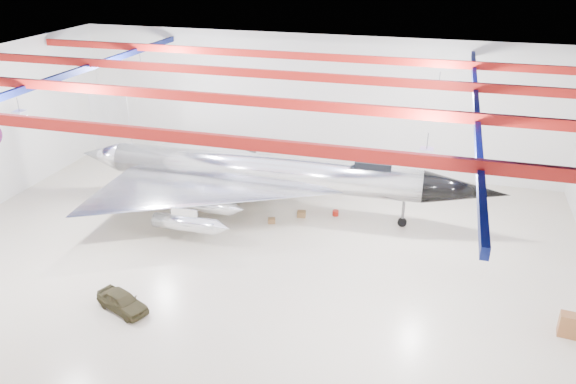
% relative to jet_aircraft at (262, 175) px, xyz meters
% --- Properties ---
extents(floor, '(40.00, 40.00, 0.00)m').
position_rel_jet_aircraft_xyz_m(floor, '(1.21, -5.62, -2.72)').
color(floor, '#C3B49B').
rests_on(floor, ground).
extents(wall_back, '(40.00, 0.00, 40.00)m').
position_rel_jet_aircraft_xyz_m(wall_back, '(1.21, 9.38, 2.78)').
color(wall_back, silver).
rests_on(wall_back, floor).
extents(ceiling, '(40.00, 40.00, 0.00)m').
position_rel_jet_aircraft_xyz_m(ceiling, '(1.21, -5.62, 8.28)').
color(ceiling, '#0A0F38').
rests_on(ceiling, wall_back).
extents(ceiling_structure, '(39.50, 29.50, 1.08)m').
position_rel_jet_aircraft_xyz_m(ceiling_structure, '(1.21, -5.62, 7.60)').
color(ceiling_structure, '#9C1611').
rests_on(ceiling_structure, ceiling).
extents(jet_aircraft, '(30.44, 17.84, 8.30)m').
position_rel_jet_aircraft_xyz_m(jet_aircraft, '(0.00, 0.00, 0.00)').
color(jet_aircraft, silver).
rests_on(jet_aircraft, floor).
extents(jeep, '(3.40, 2.34, 1.07)m').
position_rel_jet_aircraft_xyz_m(jeep, '(-3.22, -13.27, -2.19)').
color(jeep, '#39341C').
rests_on(jeep, floor).
extents(desk, '(1.37, 0.79, 1.20)m').
position_rel_jet_aircraft_xyz_m(desk, '(18.91, -9.06, -2.12)').
color(desk, brown).
rests_on(desk, floor).
extents(crate_ply, '(0.52, 0.44, 0.33)m').
position_rel_jet_aircraft_xyz_m(crate_ply, '(-3.52, -3.33, -2.56)').
color(crate_ply, olive).
rests_on(crate_ply, floor).
extents(toolbox_red, '(0.40, 0.32, 0.27)m').
position_rel_jet_aircraft_xyz_m(toolbox_red, '(-2.87, 2.84, -2.59)').
color(toolbox_red, '#AA1B11').
rests_on(toolbox_red, floor).
extents(parts_bin, '(0.66, 0.56, 0.42)m').
position_rel_jet_aircraft_xyz_m(parts_bin, '(2.94, -0.23, -2.52)').
color(parts_bin, olive).
rests_on(parts_bin, floor).
extents(crate_small, '(0.38, 0.32, 0.25)m').
position_rel_jet_aircraft_xyz_m(crate_small, '(-6.07, 2.67, -2.60)').
color(crate_small, '#59595B').
rests_on(crate_small, floor).
extents(tool_chest, '(0.53, 0.53, 0.39)m').
position_rel_jet_aircraft_xyz_m(tool_chest, '(5.19, 0.61, -2.53)').
color(tool_chest, '#AA1B11').
rests_on(tool_chest, floor).
extents(oil_barrel, '(0.58, 0.52, 0.34)m').
position_rel_jet_aircraft_xyz_m(oil_barrel, '(1.23, -1.71, -2.55)').
color(oil_barrel, olive).
rests_on(oil_barrel, floor).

